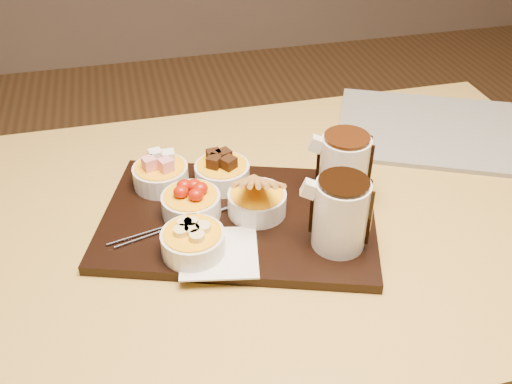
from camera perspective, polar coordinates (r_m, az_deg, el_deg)
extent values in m
cube|color=gold|center=(1.02, 2.50, -3.04)|extent=(1.20, 0.80, 0.04)
cylinder|color=gold|center=(1.52, -21.90, -8.95)|extent=(0.06, 0.06, 0.71)
cylinder|color=gold|center=(1.68, 16.88, -2.87)|extent=(0.06, 0.06, 0.71)
cube|color=black|center=(0.98, -1.71, -2.66)|extent=(0.53, 0.43, 0.02)
cube|color=white|center=(0.90, -3.70, -6.07)|extent=(0.14, 0.14, 0.00)
cylinder|color=silver|center=(1.04, -9.49, 1.60)|extent=(0.10, 0.10, 0.04)
cylinder|color=silver|center=(1.04, -3.39, 1.79)|extent=(0.10, 0.10, 0.04)
cylinder|color=silver|center=(0.97, -6.49, -1.29)|extent=(0.10, 0.10, 0.04)
cylinder|color=silver|center=(0.97, 0.10, -1.09)|extent=(0.10, 0.10, 0.04)
cylinder|color=silver|center=(0.89, -6.30, -5.07)|extent=(0.10, 0.10, 0.04)
cylinder|color=silver|center=(0.89, 8.45, -2.27)|extent=(0.11, 0.11, 0.12)
cylinder|color=silver|center=(0.99, 8.77, 2.38)|extent=(0.11, 0.11, 0.12)
cube|color=beige|center=(1.29, 16.91, 6.03)|extent=(0.48, 0.44, 0.01)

